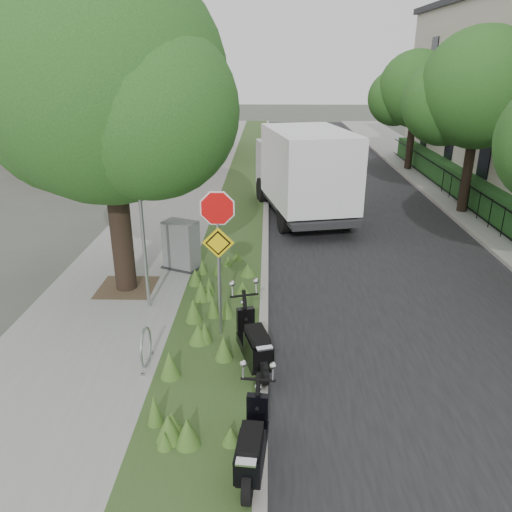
{
  "coord_description": "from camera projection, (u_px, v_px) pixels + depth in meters",
  "views": [
    {
      "loc": [
        -0.43,
        -8.62,
        5.52
      ],
      "look_at": [
        -0.69,
        2.08,
        1.3
      ],
      "focal_mm": 35.0,
      "sensor_mm": 36.0,
      "label": 1
    }
  ],
  "objects": [
    {
      "name": "kerb_near",
      "position": [
        266.0,
        211.0,
        19.32
      ],
      "size": [
        0.2,
        60.0,
        0.13
      ],
      "primitive_type": "cube",
      "color": "#9E9991",
      "rests_on": "ground"
    },
    {
      "name": "footpath_far",
      "position": [
        492.0,
        212.0,
        19.12
      ],
      "size": [
        3.2,
        60.0,
        0.12
      ],
      "primitive_type": "cube",
      "color": "gray",
      "rests_on": "ground"
    },
    {
      "name": "kerb_far",
      "position": [
        448.0,
        212.0,
        19.16
      ],
      "size": [
        0.2,
        60.0,
        0.13
      ],
      "primitive_type": "cube",
      "color": "#9E9991",
      "rests_on": "ground"
    },
    {
      "name": "hedge_far",
      "position": [
        487.0,
        197.0,
        18.91
      ],
      "size": [
        1.0,
        24.0,
        1.1
      ],
      "primitive_type": "cube",
      "color": "#18441B",
      "rests_on": "footpath_far"
    },
    {
      "name": "scooter_far",
      "position": [
        252.0,
        452.0,
        6.81
      ],
      "size": [
        0.46,
        1.74,
        0.83
      ],
      "color": "black",
      "rests_on": "ground"
    },
    {
      "name": "sidewalk_near",
      "position": [
        170.0,
        210.0,
        19.41
      ],
      "size": [
        3.5,
        60.0,
        0.12
      ],
      "primitive_type": "cube",
      "color": "gray",
      "rests_on": "ground"
    },
    {
      "name": "street_tree_main",
      "position": [
        104.0,
        95.0,
        11.02
      ],
      "size": [
        6.21,
        5.54,
        7.66
      ],
      "color": "black",
      "rests_on": "ground"
    },
    {
      "name": "road",
      "position": [
        356.0,
        213.0,
        19.26
      ],
      "size": [
        7.0,
        60.0,
        0.01
      ],
      "primitive_type": "cube",
      "color": "black",
      "rests_on": "ground"
    },
    {
      "name": "box_truck",
      "position": [
        304.0,
        169.0,
        18.11
      ],
      "size": [
        3.61,
        6.55,
        2.8
      ],
      "color": "#262628",
      "rests_on": "ground"
    },
    {
      "name": "bike_hoop",
      "position": [
        146.0,
        347.0,
        9.35
      ],
      "size": [
        0.06,
        0.78,
        0.77
      ],
      "color": "#A5A8AD",
      "rests_on": "ground"
    },
    {
      "name": "brick_building",
      "position": [
        114.0,
        84.0,
        29.16
      ],
      "size": [
        9.4,
        10.4,
        8.3
      ],
      "color": "maroon",
      "rests_on": "ground"
    },
    {
      "name": "bare_post",
      "position": [
        142.0,
        225.0,
        11.0
      ],
      "size": [
        0.08,
        0.08,
        4.0
      ],
      "color": "#A5A8AD",
      "rests_on": "ground"
    },
    {
      "name": "ground",
      "position": [
        288.0,
        354.0,
        10.03
      ],
      "size": [
        120.0,
        120.0,
        0.0
      ],
      "primitive_type": "plane",
      "color": "#4C5147",
      "rests_on": "ground"
    },
    {
      "name": "utility_cabinet",
      "position": [
        181.0,
        246.0,
        13.69
      ],
      "size": [
        1.19,
        1.03,
        1.34
      ],
      "color": "#262628",
      "rests_on": "ground"
    },
    {
      "name": "scooter_near",
      "position": [
        255.0,
        349.0,
        9.17
      ],
      "size": [
        0.74,
        1.84,
        0.9
      ],
      "color": "black",
      "rests_on": "ground"
    },
    {
      "name": "fence_far",
      "position": [
        469.0,
        197.0,
        18.92
      ],
      "size": [
        0.04,
        24.0,
        1.0
      ],
      "color": "black",
      "rests_on": "ground"
    },
    {
      "name": "sign_assembly",
      "position": [
        218.0,
        235.0,
        9.75
      ],
      "size": [
        0.94,
        0.08,
        3.22
      ],
      "color": "#A5A8AD",
      "rests_on": "ground"
    },
    {
      "name": "far_tree_c",
      "position": [
        414.0,
        93.0,
        25.2
      ],
      "size": [
        4.37,
        3.89,
        5.93
      ],
      "color": "black",
      "rests_on": "ground"
    },
    {
      "name": "verge",
      "position": [
        240.0,
        211.0,
        19.34
      ],
      "size": [
        2.0,
        60.0,
        0.12
      ],
      "primitive_type": "cube",
      "color": "#354E21",
      "rests_on": "ground"
    },
    {
      "name": "far_tree_b",
      "position": [
        477.0,
        95.0,
        17.62
      ],
      "size": [
        4.83,
        4.31,
        6.56
      ],
      "color": "black",
      "rests_on": "ground"
    }
  ]
}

